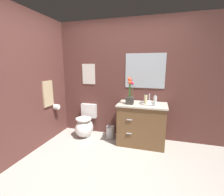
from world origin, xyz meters
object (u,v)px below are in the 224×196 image
Objects in this scene: trash_bin at (110,132)px; hanging_towel at (48,94)px; wall_poster at (89,74)px; toilet_paper_roll at (57,107)px; soap_bottle at (155,101)px; toilet at (85,125)px; vanity_cabinet at (142,123)px; wall_mirror at (145,71)px; flower_vase at (130,94)px; lotion_bottle at (146,100)px.

hanging_towel reaches higher than trash_bin.
trash_bin is 1.38m from wall_poster.
wall_poster reaches higher than toilet_paper_roll.
wall_poster reaches higher than soap_bottle.
soap_bottle is 1.82× the size of toilet_paper_roll.
toilet is 6.27× the size of toilet_paper_roll.
vanity_cabinet is 1.26× the size of wall_mirror.
toilet is 1.28m from flower_vase.
trash_bin is (-0.67, 0.05, -0.29)m from vanity_cabinet.
toilet_paper_roll is at bearing -174.66° from vanity_cabinet.
lotion_bottle is at bearing 176.98° from soap_bottle.
flower_vase is 1.62m from toilet_paper_roll.
vanity_cabinet reaches higher than trash_bin.
hanging_towel is 0.36m from toilet_paper_roll.
flower_vase is at bearing -159.51° from vanity_cabinet.
flower_vase is at bearing 178.76° from soap_bottle.
lotion_bottle is 0.43× the size of hanging_towel.
toilet is 0.59m from trash_bin.
soap_bottle is at bearing -22.94° from vanity_cabinet.
toilet is at bearing 19.04° from toilet_paper_roll.
vanity_cabinet reaches higher than toilet_paper_roll.
toilet_paper_roll is (-1.15, -0.22, 0.54)m from trash_bin.
toilet is 1.76m from wall_mirror.
vanity_cabinet is at bearing 5.34° from toilet_paper_roll.
lotion_bottle reaches higher than trash_bin.
trash_bin is at bearing 175.37° from vanity_cabinet.
flower_vase is 2.32× the size of lotion_bottle.
toilet_paper_roll is (-0.57, -0.20, 0.44)m from toilet.
flower_vase is 0.48m from soap_bottle.
lotion_bottle is at bearing -5.04° from toilet.
wall_mirror reaches higher than vanity_cabinet.
wall_mirror is at bearing 0.00° from wall_poster.
flower_vase is at bearing -18.18° from trash_bin.
wall_mirror is (1.25, 0.00, 0.08)m from wall_poster.
soap_bottle reaches higher than toilet_paper_roll.
toilet_paper_roll is (-1.82, -0.17, 0.25)m from vanity_cabinet.
trash_bin is at bearing 11.03° from toilet_paper_roll.
hanging_towel is (-1.87, -0.64, -0.46)m from wall_mirror.
lotion_bottle is at bearing -55.53° from vanity_cabinet.
soap_bottle is 2.07m from toilet_paper_roll.
lotion_bottle is (-0.17, 0.01, 0.01)m from soap_bottle.
soap_bottle reaches higher than toilet.
hanging_towel is at bearing -173.35° from soap_bottle.
wall_poster is at bearing 39.19° from toilet_paper_roll.
wall_poster is at bearing 163.72° from lotion_bottle.
flower_vase is 1.14m from wall_poster.
lotion_bottle reaches higher than toilet.
lotion_bottle is at bearing -80.50° from wall_mirror.
toilet_paper_roll is (-1.82, -0.46, -0.77)m from wall_mirror.
soap_bottle is 0.90× the size of lotion_bottle.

